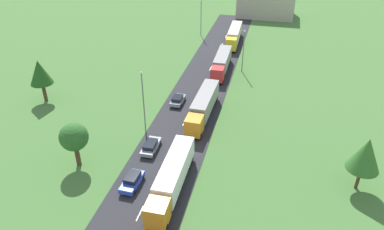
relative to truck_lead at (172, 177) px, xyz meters
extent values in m
cube|color=#2B2B30|center=(-2.52, 7.37, -2.08)|extent=(10.00, 140.00, 0.06)
cube|color=white|center=(-2.52, -4.63, -2.05)|extent=(0.16, 2.40, 0.01)
cube|color=white|center=(-2.52, 2.71, -2.05)|extent=(0.16, 2.40, 0.01)
cube|color=white|center=(-2.52, 9.26, -2.05)|extent=(0.16, 2.40, 0.01)
cube|color=white|center=(-2.52, 15.58, -2.05)|extent=(0.16, 2.40, 0.01)
cube|color=white|center=(-2.52, 23.29, -2.05)|extent=(0.16, 2.40, 0.01)
cube|color=white|center=(-2.52, 29.33, -2.05)|extent=(0.16, 2.40, 0.01)
cube|color=white|center=(-2.52, 37.27, -2.05)|extent=(0.16, 2.40, 0.01)
cube|color=white|center=(-2.52, 44.22, -2.05)|extent=(0.16, 2.40, 0.01)
cube|color=white|center=(-2.52, 51.47, -2.05)|extent=(0.16, 2.40, 0.01)
cube|color=white|center=(-2.52, 57.92, -2.05)|extent=(0.16, 2.40, 0.01)
cube|color=white|center=(-2.52, 64.50, -2.05)|extent=(0.16, 2.40, 0.01)
cube|color=orange|center=(0.05, -5.84, -0.18)|extent=(2.46, 2.59, 2.75)
cube|color=black|center=(0.07, -7.06, 0.32)|extent=(2.10, 0.12, 1.21)
cube|color=white|center=(-0.01, 1.28, 0.13)|extent=(2.60, 10.99, 2.76)
cube|color=black|center=(-0.01, 1.28, -1.45)|extent=(1.00, 10.42, 0.24)
cylinder|color=black|center=(1.11, -6.47, -1.55)|extent=(0.36, 1.00, 1.00)
cylinder|color=black|center=(-0.99, -6.49, -1.55)|extent=(0.36, 1.00, 1.00)
cylinder|color=black|center=(1.01, 4.58, -1.55)|extent=(0.36, 1.00, 1.00)
cylinder|color=black|center=(-1.09, 4.56, -1.55)|extent=(0.36, 1.00, 1.00)
cylinder|color=black|center=(1.00, 5.89, -1.55)|extent=(0.36, 1.00, 1.00)
cylinder|color=black|center=(-1.10, 5.87, -1.55)|extent=(0.36, 1.00, 1.00)
cube|color=orange|center=(-0.12, 12.13, -0.21)|extent=(2.50, 2.85, 2.68)
cube|color=black|center=(-0.15, 10.80, 0.27)|extent=(2.10, 0.15, 1.18)
cube|color=gray|center=(0.04, 19.25, 0.16)|extent=(2.73, 10.80, 2.83)
cube|color=black|center=(0.04, 19.25, -1.45)|extent=(1.12, 10.23, 0.24)
cylinder|color=black|center=(0.92, 11.41, -1.55)|extent=(0.37, 1.01, 1.00)
cylinder|color=black|center=(-1.18, 11.46, -1.55)|extent=(0.37, 1.01, 1.00)
cylinder|color=black|center=(1.16, 22.45, -1.55)|extent=(0.37, 1.01, 1.00)
cylinder|color=black|center=(-0.94, 22.50, -1.55)|extent=(0.37, 1.01, 1.00)
cylinder|color=black|center=(1.19, 23.74, -1.55)|extent=(0.37, 1.01, 1.00)
cylinder|color=black|center=(-0.91, 23.79, -1.55)|extent=(0.37, 1.01, 1.00)
cube|color=red|center=(0.02, 30.91, -0.24)|extent=(2.49, 2.53, 2.62)
cube|color=black|center=(0.04, 29.73, 0.23)|extent=(2.10, 0.14, 1.15)
cube|color=gray|center=(-0.11, 37.50, 0.06)|extent=(2.70, 10.06, 2.62)
cube|color=black|center=(-0.11, 37.50, -1.45)|extent=(1.09, 9.53, 0.24)
cylinder|color=black|center=(1.08, 30.31, -1.55)|extent=(0.37, 1.01, 1.00)
cylinder|color=black|center=(-1.02, 30.27, -1.55)|extent=(0.37, 1.01, 1.00)
cylinder|color=black|center=(0.88, 40.53, -1.55)|extent=(0.37, 1.01, 1.00)
cylinder|color=black|center=(-1.22, 40.49, -1.55)|extent=(0.37, 1.01, 1.00)
cylinder|color=black|center=(0.85, 41.73, -1.55)|extent=(0.37, 1.01, 1.00)
cylinder|color=black|center=(-1.25, 41.69, -1.55)|extent=(0.37, 1.01, 1.00)
cube|color=yellow|center=(0.21, 47.74, -0.22)|extent=(2.50, 2.45, 2.67)
cube|color=black|center=(0.24, 46.61, 0.26)|extent=(2.10, 0.16, 1.17)
cube|color=beige|center=(0.02, 54.87, 0.10)|extent=(2.79, 11.23, 2.71)
cube|color=black|center=(0.02, 54.87, -1.45)|extent=(1.18, 10.63, 0.24)
cylinder|color=black|center=(1.27, 47.17, -1.55)|extent=(0.38, 1.01, 1.00)
cylinder|color=black|center=(-0.82, 47.12, -1.55)|extent=(0.38, 1.01, 1.00)
cylinder|color=black|center=(0.98, 58.25, -1.55)|extent=(0.38, 1.01, 1.00)
cylinder|color=black|center=(-1.12, 58.19, -1.55)|extent=(0.38, 1.01, 1.00)
cylinder|color=black|center=(0.95, 59.59, -1.55)|extent=(0.38, 1.01, 1.00)
cylinder|color=black|center=(-1.15, 59.53, -1.55)|extent=(0.38, 1.01, 1.00)
cube|color=blue|center=(-5.04, -0.53, -1.39)|extent=(1.95, 4.18, 0.68)
cube|color=black|center=(-5.04, -0.32, -0.75)|extent=(1.59, 2.36, 0.60)
cylinder|color=black|center=(-4.30, -1.96, -1.73)|extent=(0.24, 0.65, 0.64)
cylinder|color=black|center=(-5.89, -1.90, -1.73)|extent=(0.24, 0.65, 0.64)
cylinder|color=black|center=(-4.19, 0.84, -1.73)|extent=(0.24, 0.65, 0.64)
cylinder|color=black|center=(-5.79, 0.90, -1.73)|extent=(0.24, 0.65, 0.64)
cube|color=#8C939E|center=(-5.24, 7.15, -1.45)|extent=(1.93, 4.46, 0.56)
cube|color=black|center=(-5.24, 6.93, -0.89)|extent=(1.60, 2.50, 0.57)
cylinder|color=black|center=(-6.09, 8.64, -1.73)|extent=(0.23, 0.64, 0.64)
cylinder|color=black|center=(-4.44, 8.67, -1.73)|extent=(0.23, 0.64, 0.64)
cylinder|color=black|center=(-6.05, 5.63, -1.73)|extent=(0.23, 0.64, 0.64)
cylinder|color=black|center=(-4.39, 5.66, -1.73)|extent=(0.23, 0.64, 0.64)
cube|color=#8C939E|center=(-5.17, 21.14, -1.44)|extent=(1.91, 4.01, 0.58)
cube|color=black|center=(-5.17, 20.94, -0.88)|extent=(1.60, 2.25, 0.54)
cylinder|color=black|center=(-6.00, 22.50, -1.73)|extent=(0.22, 0.64, 0.64)
cylinder|color=black|center=(-4.32, 22.49, -1.73)|extent=(0.22, 0.64, 0.64)
cylinder|color=black|center=(-6.02, 19.79, -1.73)|extent=(0.22, 0.64, 0.64)
cylinder|color=black|center=(-4.34, 19.77, -1.73)|extent=(0.22, 0.64, 0.64)
cylinder|color=slate|center=(-8.41, 13.45, 2.32)|extent=(0.18, 0.18, 8.86)
sphere|color=silver|center=(-8.41, 13.45, 6.86)|extent=(0.36, 0.36, 0.36)
cylinder|color=slate|center=(4.01, 37.41, 2.10)|extent=(0.18, 0.18, 8.42)
sphere|color=silver|center=(4.01, 37.41, 6.43)|extent=(0.36, 0.36, 0.36)
cylinder|color=slate|center=(-9.12, 57.64, 2.27)|extent=(0.18, 0.18, 8.77)
sphere|color=silver|center=(-9.12, 57.64, 6.78)|extent=(0.36, 0.36, 0.36)
cylinder|color=#513823|center=(-13.65, 1.84, -0.55)|extent=(0.63, 0.63, 3.12)
sphere|color=#2D6628|center=(-13.65, 1.84, 2.42)|extent=(3.76, 3.76, 3.76)
cylinder|color=#513823|center=(22.08, 5.75, -0.55)|extent=(0.41, 0.41, 3.12)
cone|color=#38702D|center=(22.08, 5.75, 3.15)|extent=(3.89, 3.89, 4.28)
cylinder|color=#513823|center=(-28.09, 16.68, -0.39)|extent=(0.62, 0.62, 3.44)
cone|color=#23561E|center=(-28.09, 16.68, 3.43)|extent=(3.83, 3.83, 4.21)
cube|color=#B2A899|center=(5.82, 79.38, 1.11)|extent=(16.37, 10.62, 6.45)
camera|label=1|loc=(10.33, -32.32, 29.24)|focal=34.21mm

